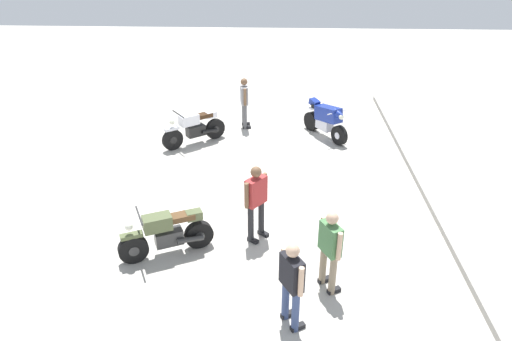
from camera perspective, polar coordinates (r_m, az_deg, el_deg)
ground_plane at (r=12.34m, az=-1.44°, el=-2.30°), size 40.00×40.00×0.00m
curb_edge at (r=12.87m, az=19.47°, el=-2.31°), size 14.00×0.30×0.15m
motorcycle_olive_vintage at (r=10.04m, az=-10.43°, el=-7.35°), size 1.00×1.84×1.07m
motorcycle_silver_cruiser at (r=14.75m, az=-7.24°, el=4.98°), size 1.36×1.74×1.09m
motorcycle_blue_sportbike at (r=15.24m, az=8.22°, el=5.98°), size 1.73×1.24×1.14m
person_in_red_shirt at (r=10.08m, az=0.01°, el=-3.27°), size 0.57×0.53×1.72m
person_in_green_shirt at (r=8.87m, az=8.67°, el=-8.81°), size 0.61×0.47×1.67m
person_in_gray_shirt at (r=15.75m, az=-1.38°, el=8.29°), size 0.64×0.37×1.64m
person_in_black_shirt at (r=8.09m, az=4.20°, el=-12.76°), size 0.60×0.48×1.66m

